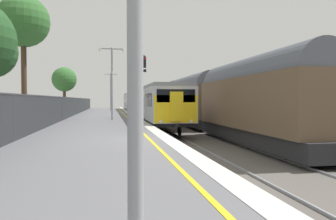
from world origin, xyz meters
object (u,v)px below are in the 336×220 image
commuter_train_at_platform (142,102)px  speed_limit_sign (138,100)px  background_tree_left (24,23)px  platform_lamp_mid (112,77)px  platform_lamp_far (111,89)px  freight_train_adjacent_track (192,99)px  signal_gantry (138,79)px  background_tree_centre (64,80)px

commuter_train_at_platform → speed_limit_sign: size_ratio=17.27×
commuter_train_at_platform → background_tree_left: bearing=-119.6°
platform_lamp_mid → platform_lamp_far: 23.08m
commuter_train_at_platform → platform_lamp_far: bearing=112.4°
speed_limit_sign → background_tree_left: (-7.68, -2.14, 5.10)m
freight_train_adjacent_track → platform_lamp_far: platform_lamp_far is taller
speed_limit_sign → platform_lamp_far: 23.98m
commuter_train_at_platform → signal_gantry: (-1.49, -10.82, 2.17)m
signal_gantry → platform_lamp_mid: 3.83m
speed_limit_sign → freight_train_adjacent_track: bearing=45.2°
platform_lamp_mid → signal_gantry: bearing=53.2°
signal_gantry → freight_train_adjacent_track: bearing=20.6°
platform_lamp_mid → background_tree_centre: background_tree_centre is taller
commuter_train_at_platform → platform_lamp_mid: bearing=-105.3°
commuter_train_at_platform → background_tree_left: 20.04m
freight_train_adjacent_track → background_tree_left: bearing=-149.3°
background_tree_centre → platform_lamp_far: bearing=4.7°
freight_train_adjacent_track → commuter_train_at_platform: bearing=114.6°
background_tree_centre → freight_train_adjacent_track: bearing=-50.4°
background_tree_centre → signal_gantry: bearing=-65.4°
speed_limit_sign → platform_lamp_mid: size_ratio=0.42×
freight_train_adjacent_track → signal_gantry: size_ratio=7.49×
signal_gantry → platform_lamp_mid: (-2.30, -3.06, -0.10)m
platform_lamp_mid → background_tree_centre: 23.51m
background_tree_left → speed_limit_sign: bearing=15.6°
speed_limit_sign → background_tree_centre: size_ratio=0.38×
freight_train_adjacent_track → speed_limit_sign: (-5.85, -5.89, -0.15)m
freight_train_adjacent_track → platform_lamp_mid: (-7.79, -5.13, 1.65)m
platform_lamp_mid → platform_lamp_far: bearing=90.0°
platform_lamp_far → background_tree_left: size_ratio=0.65×
commuter_train_at_platform → platform_lamp_mid: platform_lamp_mid is taller
freight_train_adjacent_track → background_tree_left: background_tree_left is taller
speed_limit_sign → platform_lamp_far: bearing=94.7°
platform_lamp_far → background_tree_left: bearing=-102.5°
platform_lamp_mid → background_tree_left: bearing=-153.1°
platform_lamp_far → platform_lamp_mid: bearing=-90.0°
background_tree_left → background_tree_centre: bearing=92.0°
platform_lamp_mid → platform_lamp_far: platform_lamp_mid is taller
freight_train_adjacent_track → speed_limit_sign: bearing=-134.8°
speed_limit_sign → background_tree_centre: 24.98m
platform_lamp_far → background_tree_left: 26.83m
signal_gantry → background_tree_centre: size_ratio=0.89×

